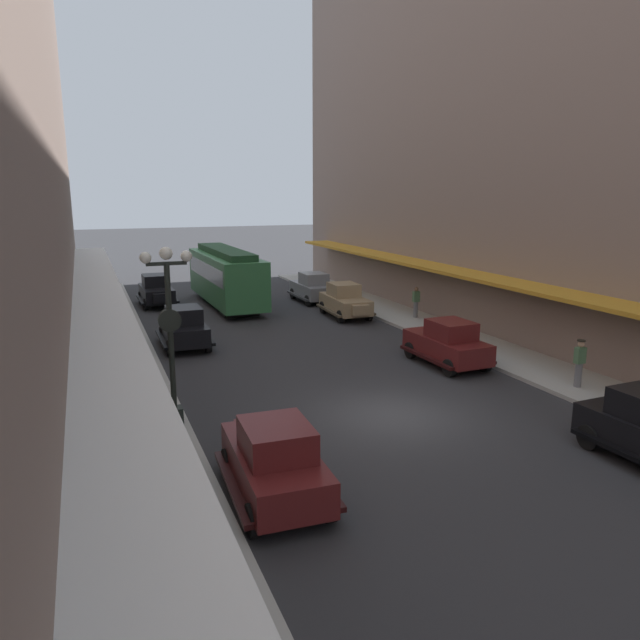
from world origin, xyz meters
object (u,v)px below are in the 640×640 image
(pedestrian_3, at_px, (416,302))
(parked_car_2, at_px, (345,300))
(parked_car_0, at_px, (184,326))
(parked_car_5, at_px, (312,287))
(fire_hydrant, at_px, (453,336))
(pedestrian_2, at_px, (103,311))
(parked_car_1, at_px, (274,458))
(parked_car_3, at_px, (156,290))
(pedestrian_0, at_px, (579,363))
(streetcar, at_px, (226,275))
(pedestrian_1, at_px, (125,330))
(parked_car_4, at_px, (447,342))
(lamp_post_with_clock, at_px, (170,329))

(pedestrian_3, bearing_deg, parked_car_2, 146.06)
(parked_car_0, distance_m, parked_car_2, 9.80)
(parked_car_5, height_order, fire_hydrant, parked_car_5)
(pedestrian_2, bearing_deg, pedestrian_3, -13.40)
(parked_car_1, relative_size, parked_car_3, 1.01)
(parked_car_0, height_order, pedestrian_0, parked_car_0)
(parked_car_1, relative_size, pedestrian_0, 2.59)
(streetcar, xyz_separation_m, pedestrian_1, (-6.44, -8.87, -0.89))
(parked_car_0, distance_m, parked_car_4, 11.45)
(parked_car_1, bearing_deg, parked_car_3, 89.26)
(fire_hydrant, bearing_deg, parked_car_4, -129.42)
(parked_car_0, height_order, pedestrian_1, parked_car_0)
(pedestrian_0, relative_size, pedestrian_3, 1.02)
(lamp_post_with_clock, distance_m, pedestrian_0, 13.74)
(parked_car_3, height_order, pedestrian_1, parked_car_3)
(parked_car_3, bearing_deg, fire_hydrant, -54.33)
(parked_car_0, xyz_separation_m, lamp_post_with_clock, (-1.77, -9.29, 2.04))
(parked_car_3, distance_m, parked_car_4, 19.60)
(pedestrian_3, bearing_deg, pedestrian_0, -93.61)
(parked_car_3, bearing_deg, pedestrian_0, -61.73)
(parked_car_5, height_order, pedestrian_1, parked_car_5)
(parked_car_4, bearing_deg, pedestrian_3, 67.53)
(parked_car_0, relative_size, parked_car_5, 1.00)
(fire_hydrant, bearing_deg, parked_car_1, -139.77)
(pedestrian_1, bearing_deg, parked_car_5, 35.05)
(parked_car_2, height_order, lamp_post_with_clock, lamp_post_with_clock)
(parked_car_2, bearing_deg, lamp_post_with_clock, -131.52)
(parked_car_2, relative_size, fire_hydrant, 5.26)
(fire_hydrant, bearing_deg, parked_car_2, 102.29)
(parked_car_1, height_order, pedestrian_2, parked_car_1)
(parked_car_3, height_order, fire_hydrant, parked_car_3)
(fire_hydrant, bearing_deg, pedestrian_3, 75.27)
(parked_car_3, height_order, parked_car_5, same)
(fire_hydrant, bearing_deg, pedestrian_0, -83.56)
(parked_car_5, bearing_deg, pedestrian_2, -164.94)
(fire_hydrant, xyz_separation_m, pedestrian_2, (-14.17, 9.41, 0.43))
(parked_car_5, bearing_deg, lamp_post_with_clock, -122.37)
(parked_car_5, xyz_separation_m, streetcar, (-5.31, 0.63, 0.96))
(parked_car_3, xyz_separation_m, fire_hydrant, (10.92, -15.22, -0.38))
(parked_car_1, bearing_deg, pedestrian_2, 98.80)
(lamp_post_with_clock, relative_size, fire_hydrant, 6.29)
(parked_car_2, distance_m, fire_hydrant, 8.02)
(lamp_post_with_clock, xyz_separation_m, fire_hydrant, (12.75, 4.65, -2.42))
(parked_car_1, bearing_deg, parked_car_4, 37.91)
(parked_car_5, distance_m, streetcar, 5.43)
(parked_car_4, xyz_separation_m, pedestrian_3, (3.21, 7.77, 0.05))
(parked_car_4, xyz_separation_m, pedestrian_1, (-11.74, 6.61, 0.07))
(pedestrian_2, bearing_deg, parked_car_1, -81.20)
(pedestrian_1, relative_size, pedestrian_2, 1.02)
(parked_car_0, xyz_separation_m, streetcar, (3.96, 8.75, 0.96))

